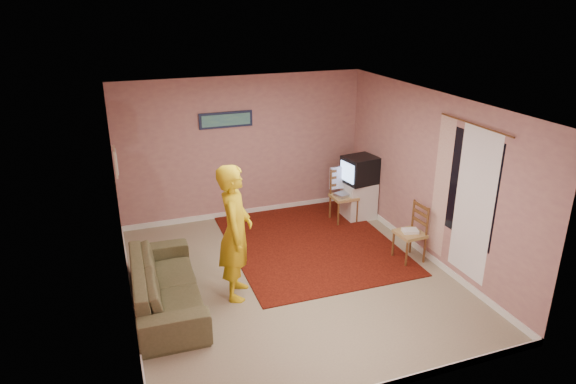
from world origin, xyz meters
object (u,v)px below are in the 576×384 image
object	(u,v)px
sofa	(166,284)
chair_b	(411,227)
tv_cabinet	(359,200)
crt_tv	(360,170)
chair_a	(344,191)
person	(235,232)

from	to	relation	value
sofa	chair_b	bearing A→B (deg)	-88.34
tv_cabinet	crt_tv	bearing A→B (deg)	-171.47
chair_a	tv_cabinet	bearing A→B (deg)	10.08
tv_cabinet	person	size ratio (longest dim) A/B	0.36
tv_cabinet	chair_b	size ratio (longest dim) A/B	1.38
tv_cabinet	person	xyz separation A→B (m)	(-2.80, -1.81, 0.60)
crt_tv	sofa	distance (m)	4.18
crt_tv	person	distance (m)	3.33
chair_b	sofa	bearing A→B (deg)	-93.65
chair_a	crt_tv	bearing A→B (deg)	10.11
chair_a	chair_b	world-z (taller)	chair_a
chair_a	chair_b	xyz separation A→B (m)	(0.31, -1.69, -0.03)
crt_tv	person	world-z (taller)	person
crt_tv	sofa	xyz separation A→B (m)	(-3.74, -1.75, -0.61)
sofa	person	xyz separation A→B (m)	(0.95, -0.06, 0.63)
chair_a	sofa	distance (m)	3.82
crt_tv	chair_b	world-z (taller)	crt_tv
crt_tv	chair_b	size ratio (longest dim) A/B	1.28
chair_a	chair_b	distance (m)	1.72
tv_cabinet	sofa	size ratio (longest dim) A/B	0.32
tv_cabinet	crt_tv	world-z (taller)	crt_tv
tv_cabinet	chair_a	world-z (taller)	chair_a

